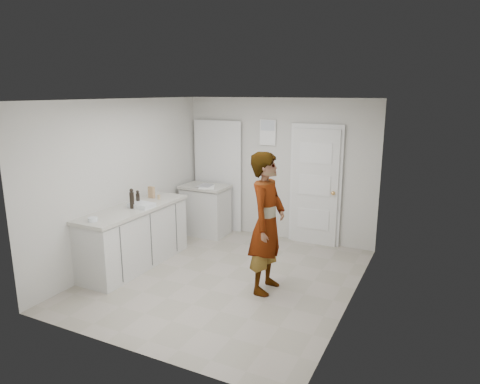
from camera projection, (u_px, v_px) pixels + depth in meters
The scene contains 12 objects.
ground at pixel (226, 278), 6.13m from camera, with size 4.00×4.00×0.00m, color gray.
room_shell at pixel (268, 181), 7.67m from camera, with size 4.00×4.00×4.00m.
main_counter at pixel (135, 239), 6.48m from camera, with size 0.64×1.96×0.93m.
side_counter at pixel (206, 212), 7.92m from camera, with size 0.84×0.61×0.93m.
person at pixel (267, 223), 5.56m from camera, with size 0.68×0.45×1.87m, color silver.
cake_mix_box at pixel (151, 192), 6.89m from camera, with size 0.11×0.05×0.18m, color #A27A51.
spice_jar at pixel (159, 197), 6.81m from camera, with size 0.05×0.05×0.07m, color tan.
oil_cruet_a at pixel (138, 198), 6.47m from camera, with size 0.06×0.06×0.23m.
oil_cruet_b at pixel (132, 199), 6.26m from camera, with size 0.07×0.07×0.30m.
baking_dish at pixel (142, 205), 6.35m from camera, with size 0.37×0.27×0.06m.
egg_bowl at pixel (93, 219), 5.67m from camera, with size 0.13×0.13×0.05m.
papers at pixel (207, 187), 7.67m from camera, with size 0.27×0.35×0.01m, color white.
Camera 1 is at (2.69, -5.01, 2.61)m, focal length 32.00 mm.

